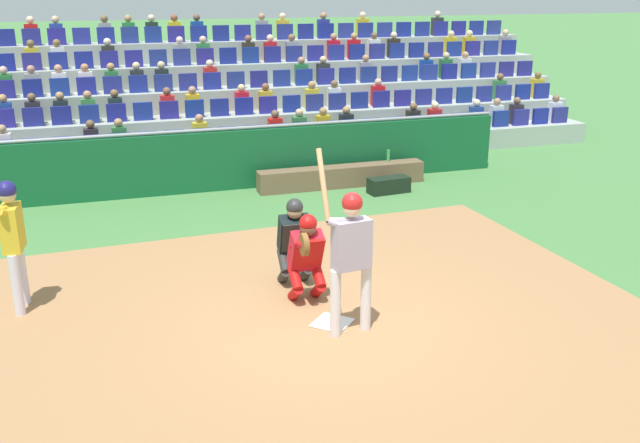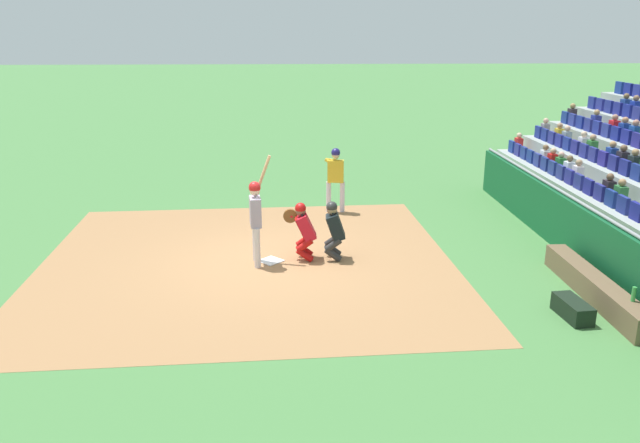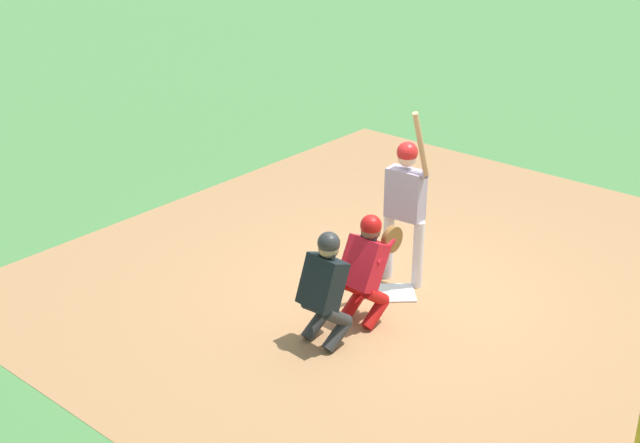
{
  "view_description": "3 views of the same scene",
  "coord_description": "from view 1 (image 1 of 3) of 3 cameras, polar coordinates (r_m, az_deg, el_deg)",
  "views": [
    {
      "loc": [
        2.64,
        7.72,
        4.11
      ],
      "look_at": [
        -0.01,
        -0.54,
        1.2
      ],
      "focal_mm": 40.02,
      "sensor_mm": 36.0,
      "label": 1
    },
    {
      "loc": [
        -12.68,
        -0.42,
        4.78
      ],
      "look_at": [
        -0.31,
        -1.05,
        0.98
      ],
      "focal_mm": 35.22,
      "sensor_mm": 36.0,
      "label": 2
    },
    {
      "loc": [
        5.29,
        -7.04,
        4.86
      ],
      "look_at": [
        -0.41,
        -0.9,
        1.12
      ],
      "focal_mm": 46.97,
      "sensor_mm": 36.0,
      "label": 3
    }
  ],
  "objects": [
    {
      "name": "catcher_crouching",
      "position": [
        9.43,
        -1.1,
        -2.54
      ],
      "size": [
        0.46,
        0.71,
        1.29
      ],
      "color": "#B5110F",
      "rests_on": "ground_plane"
    },
    {
      "name": "home_plate_marker",
      "position": [
        9.13,
        0.98,
        -8.08
      ],
      "size": [
        0.62,
        0.62,
        0.02
      ],
      "primitive_type": "cube",
      "rotation": [
        0.0,
        0.0,
        0.79
      ],
      "color": "white",
      "rests_on": "infield_dirt_patch"
    },
    {
      "name": "infield_dirt_patch",
      "position": [
        8.71,
        2.05,
        -9.56
      ],
      "size": [
        8.86,
        9.1,
        0.01
      ],
      "primitive_type": "cube",
      "rotation": [
        0.0,
        0.0,
        0.04
      ],
      "color": "#A17349",
      "rests_on": "ground_plane"
    },
    {
      "name": "ground_plane",
      "position": [
        9.13,
        0.98,
        -8.17
      ],
      "size": [
        160.0,
        160.0,
        0.0
      ],
      "primitive_type": "plane",
      "color": "#467B40"
    },
    {
      "name": "bleacher_stand",
      "position": [
        19.18,
        -9.8,
        8.94
      ],
      "size": [
        19.94,
        4.6,
        3.31
      ],
      "color": "#9BA49C",
      "rests_on": "ground_plane"
    },
    {
      "name": "home_plate_umpire",
      "position": [
        10.03,
        -2.07,
        -1.27
      ],
      "size": [
        0.48,
        0.48,
        1.31
      ],
      "color": "#2A2A29",
      "rests_on": "ground_plane"
    },
    {
      "name": "batter_at_plate",
      "position": [
        8.48,
        2.45,
        -2.05
      ],
      "size": [
        0.62,
        0.48,
        2.29
      ],
      "color": "silver",
      "rests_on": "ground_plane"
    },
    {
      "name": "equipment_duffel_bag",
      "position": [
        14.71,
        5.52,
        2.91
      ],
      "size": [
        0.89,
        0.44,
        0.32
      ],
      "primitive_type": "cube",
      "rotation": [
        0.0,
        0.0,
        0.1
      ],
      "color": "black",
      "rests_on": "ground_plane"
    },
    {
      "name": "water_bottle_on_bench",
      "position": [
        15.49,
        5.48,
        5.27
      ],
      "size": [
        0.07,
        0.07,
        0.26
      ],
      "primitive_type": "cylinder",
      "color": "green",
      "rests_on": "dugout_bench"
    },
    {
      "name": "on_deck_batter",
      "position": [
        9.93,
        -23.38,
        -0.83
      ],
      "size": [
        0.27,
        0.56,
        1.76
      ],
      "color": "silver",
      "rests_on": "ground_plane"
    },
    {
      "name": "dugout_wall",
      "position": [
        14.95,
        -7.16,
        4.95
      ],
      "size": [
        12.02,
        0.24,
        1.31
      ],
      "color": "#12542D",
      "rests_on": "ground_plane"
    },
    {
      "name": "dugout_bench",
      "position": [
        15.1,
        1.76,
        3.63
      ],
      "size": [
        3.62,
        0.4,
        0.44
      ],
      "primitive_type": "cube",
      "color": "brown",
      "rests_on": "ground_plane"
    }
  ]
}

